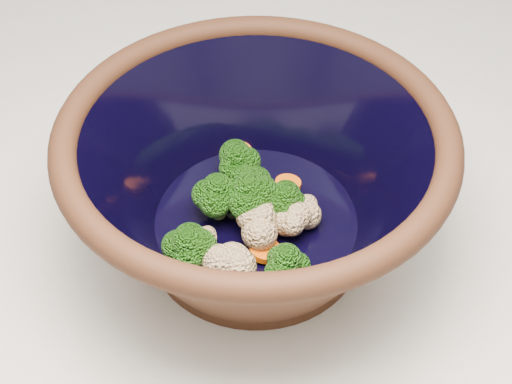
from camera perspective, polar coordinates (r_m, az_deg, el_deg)
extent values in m
cylinder|color=black|center=(0.68, 0.00, -3.63)|extent=(0.20, 0.20, 0.01)
torus|color=black|center=(0.58, 0.00, 4.67)|extent=(0.33, 0.33, 0.02)
cylinder|color=black|center=(0.66, 0.00, -2.22)|extent=(0.19, 0.19, 0.00)
cylinder|color=#608442|center=(0.65, -3.02, -1.29)|extent=(0.01, 0.01, 0.02)
ellipsoid|color=#277316|center=(0.63, -3.10, 0.19)|extent=(0.04, 0.04, 0.04)
cylinder|color=#608442|center=(0.65, 0.40, -1.56)|extent=(0.01, 0.01, 0.02)
ellipsoid|color=#277316|center=(0.63, 0.41, -0.09)|extent=(0.04, 0.04, 0.04)
cylinder|color=#608442|center=(0.65, 2.41, -1.76)|extent=(0.01, 0.01, 0.02)
ellipsoid|color=#277316|center=(0.63, 2.47, -0.50)|extent=(0.04, 0.04, 0.03)
cylinder|color=#608442|center=(0.67, -0.64, -0.16)|extent=(0.01, 0.01, 0.02)
ellipsoid|color=#277316|center=(0.65, -0.66, 1.08)|extent=(0.04, 0.04, 0.03)
cylinder|color=#608442|center=(0.68, -1.48, 1.36)|extent=(0.01, 0.01, 0.02)
ellipsoid|color=#277316|center=(0.67, -1.52, 2.74)|extent=(0.04, 0.04, 0.03)
cylinder|color=#608442|center=(0.65, -0.48, -1.53)|extent=(0.01, 0.01, 0.02)
ellipsoid|color=#277316|center=(0.63, -0.49, 0.08)|extent=(0.05, 0.05, 0.04)
cylinder|color=#608442|center=(0.60, 2.33, -6.97)|extent=(0.01, 0.01, 0.02)
ellipsoid|color=#277316|center=(0.58, 2.40, -5.54)|extent=(0.04, 0.04, 0.04)
cylinder|color=#608442|center=(0.61, -5.37, -5.57)|extent=(0.01, 0.01, 0.02)
ellipsoid|color=#277316|center=(0.59, -5.52, -4.14)|extent=(0.04, 0.04, 0.04)
sphere|color=beige|center=(0.64, 4.11, -1.84)|extent=(0.03, 0.03, 0.03)
sphere|color=beige|center=(0.64, 1.69, -1.86)|extent=(0.03, 0.03, 0.03)
sphere|color=beige|center=(0.60, -1.91, -5.60)|extent=(0.03, 0.03, 0.03)
sphere|color=beige|center=(0.64, -0.04, -1.66)|extent=(0.03, 0.03, 0.03)
sphere|color=beige|center=(0.65, 1.74, -1.16)|extent=(0.03, 0.03, 0.03)
sphere|color=beige|center=(0.64, -0.28, -1.28)|extent=(0.03, 0.03, 0.03)
sphere|color=beige|center=(0.62, 0.28, -3.29)|extent=(0.03, 0.03, 0.03)
sphere|color=beige|center=(0.63, 2.44, -2.31)|extent=(0.03, 0.03, 0.03)
sphere|color=beige|center=(0.62, -4.65, -3.92)|extent=(0.03, 0.03, 0.03)
cylinder|color=orange|center=(0.68, 2.57, 0.65)|extent=(0.02, 0.02, 0.01)
cylinder|color=orange|center=(0.67, -1.77, -0.09)|extent=(0.03, 0.03, 0.01)
cylinder|color=orange|center=(0.71, -1.49, 2.93)|extent=(0.03, 0.03, 0.01)
cylinder|color=orange|center=(0.62, 0.70, -4.66)|extent=(0.03, 0.03, 0.01)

